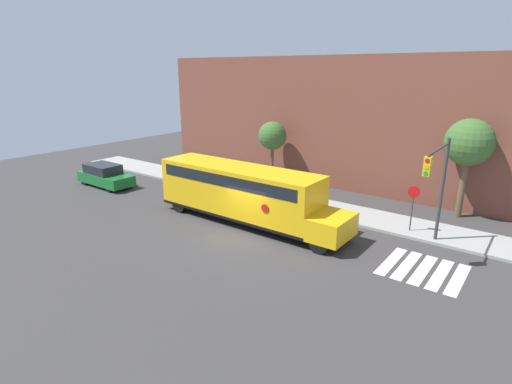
{
  "coord_description": "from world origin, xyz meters",
  "views": [
    {
      "loc": [
        12.23,
        -14.89,
        8.37
      ],
      "look_at": [
        -0.67,
        2.32,
        1.75
      ],
      "focal_mm": 28.0,
      "sensor_mm": 36.0,
      "label": 1
    }
  ],
  "objects": [
    {
      "name": "building_backdrop",
      "position": [
        0.0,
        13.0,
        4.67
      ],
      "size": [
        32.0,
        4.0,
        9.33
      ],
      "color": "brown",
      "rests_on": "ground"
    },
    {
      "name": "sidewalk_strip",
      "position": [
        0.0,
        6.5,
        0.07
      ],
      "size": [
        44.0,
        3.0,
        0.15
      ],
      "color": "#9E9E99",
      "rests_on": "ground"
    },
    {
      "name": "tree_near_sidewalk",
      "position": [
        -4.57,
        9.54,
        3.61
      ],
      "size": [
        2.1,
        2.1,
        4.7
      ],
      "color": "brown",
      "rests_on": "ground"
    },
    {
      "name": "tree_far_sidewalk",
      "position": [
        8.48,
        10.12,
        4.38
      ],
      "size": [
        2.68,
        2.68,
        5.79
      ],
      "color": "brown",
      "rests_on": "ground"
    },
    {
      "name": "school_bus",
      "position": [
        -1.21,
        1.82,
        1.83
      ],
      "size": [
        11.72,
        2.57,
        3.18
      ],
      "color": "yellow",
      "rests_on": "ground"
    },
    {
      "name": "ground_plane",
      "position": [
        0.0,
        0.0,
        0.0
      ],
      "size": [
        60.0,
        60.0,
        0.0
      ],
      "primitive_type": "plane",
      "color": "#3A3838"
    },
    {
      "name": "traffic_light",
      "position": [
        8.33,
        4.22,
        3.55
      ],
      "size": [
        0.28,
        3.72,
        5.3
      ],
      "color": "#38383A",
      "rests_on": "ground"
    },
    {
      "name": "stop_sign",
      "position": [
        6.94,
        5.83,
        1.69
      ],
      "size": [
        0.63,
        0.1,
        2.62
      ],
      "color": "#38383A",
      "rests_on": "ground"
    },
    {
      "name": "parked_car",
      "position": [
        -14.07,
        1.38,
        0.8
      ],
      "size": [
        4.68,
        1.87,
        1.63
      ],
      "color": "#196B2D",
      "rests_on": "ground"
    },
    {
      "name": "crosswalk_stripes",
      "position": [
        8.69,
        2.0,
        0.0
      ],
      "size": [
        3.3,
        3.2,
        0.01
      ],
      "color": "white",
      "rests_on": "ground"
    }
  ]
}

